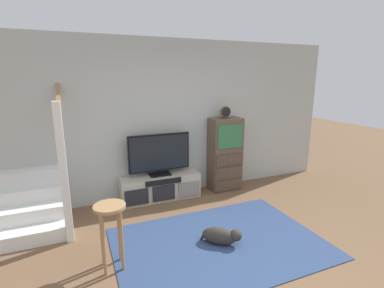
{
  "coord_description": "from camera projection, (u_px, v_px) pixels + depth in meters",
  "views": [
    {
      "loc": [
        -1.56,
        -2.24,
        2.07
      ],
      "look_at": [
        0.11,
        1.77,
        1.04
      ],
      "focal_mm": 26.52,
      "sensor_mm": 36.0,
      "label": 1
    }
  ],
  "objects": [
    {
      "name": "ground_plane",
      "position": [
        245.0,
        273.0,
        3.08
      ],
      "size": [
        20.0,
        20.0,
        0.0
      ],
      "primitive_type": "plane",
      "color": "brown"
    },
    {
      "name": "dog",
      "position": [
        221.0,
        236.0,
        3.58
      ],
      "size": [
        0.47,
        0.43,
        0.23
      ],
      "color": "#332D28",
      "rests_on": "ground_plane"
    },
    {
      "name": "desk_clock",
      "position": [
        226.0,
        112.0,
        5.06
      ],
      "size": [
        0.19,
        0.08,
        0.21
      ],
      "color": "#4C3823",
      "rests_on": "side_cabinet"
    },
    {
      "name": "staircase",
      "position": [
        32.0,
        197.0,
        4.14
      ],
      "size": [
        1.0,
        1.36,
        2.2
      ],
      "color": "white",
      "rests_on": "ground_plane"
    },
    {
      "name": "side_cabinet",
      "position": [
        225.0,
        154.0,
        5.26
      ],
      "size": [
        0.58,
        0.38,
        1.35
      ],
      "color": "brown",
      "rests_on": "ground_plane"
    },
    {
      "name": "area_rug",
      "position": [
        219.0,
        243.0,
        3.62
      ],
      "size": [
        2.6,
        1.8,
        0.01
      ],
      "primitive_type": "cube",
      "color": "navy",
      "rests_on": "ground_plane"
    },
    {
      "name": "media_console",
      "position": [
        161.0,
        187.0,
        4.88
      ],
      "size": [
        1.36,
        0.38,
        0.43
      ],
      "color": "#BCB29E",
      "rests_on": "ground_plane"
    },
    {
      "name": "back_wall",
      "position": [
        171.0,
        119.0,
        4.98
      ],
      "size": [
        6.4,
        0.12,
        2.7
      ],
      "primitive_type": "cube",
      "color": "#B2B7B2",
      "rests_on": "ground_plane"
    },
    {
      "name": "television",
      "position": [
        159.0,
        154.0,
        4.77
      ],
      "size": [
        1.05,
        0.22,
        0.72
      ],
      "color": "black",
      "rests_on": "media_console"
    },
    {
      "name": "bar_stool_near",
      "position": [
        111.0,
        222.0,
        3.04
      ],
      "size": [
        0.34,
        0.34,
        0.75
      ],
      "color": "#A37A4C",
      "rests_on": "ground_plane"
    }
  ]
}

